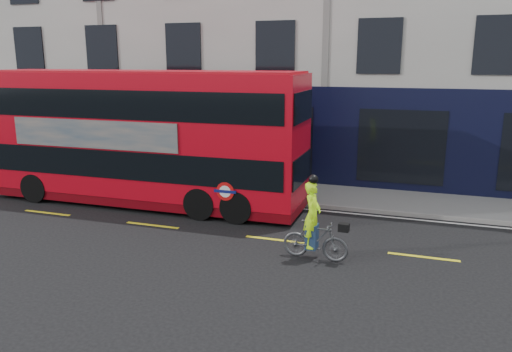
% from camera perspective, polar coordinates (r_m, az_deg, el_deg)
% --- Properties ---
extents(ground, '(120.00, 120.00, 0.00)m').
position_cam_1_polar(ground, '(13.02, 0.41, -9.49)').
color(ground, black).
rests_on(ground, ground).
extents(pavement, '(60.00, 3.00, 0.12)m').
position_cam_1_polar(pavement, '(18.96, 6.59, -2.08)').
color(pavement, gray).
rests_on(pavement, ground).
extents(kerb, '(60.00, 0.12, 0.13)m').
position_cam_1_polar(kerb, '(17.55, 5.55, -3.29)').
color(kerb, gray).
rests_on(kerb, ground).
extents(building_terrace, '(50.00, 10.07, 15.00)m').
position_cam_1_polar(building_terrace, '(24.77, 10.40, 18.69)').
color(building_terrace, beige).
rests_on(building_terrace, ground).
extents(road_edge_line, '(58.00, 0.10, 0.01)m').
position_cam_1_polar(road_edge_line, '(17.28, 5.31, -3.75)').
color(road_edge_line, silver).
rests_on(road_edge_line, ground).
extents(lane_dashes, '(58.00, 0.12, 0.01)m').
position_cam_1_polar(lane_dashes, '(14.35, 2.31, -7.28)').
color(lane_dashes, yellow).
rests_on(lane_dashes, ground).
extents(bus, '(11.58, 2.76, 4.66)m').
position_cam_1_polar(bus, '(17.92, -12.84, 4.40)').
color(bus, red).
rests_on(bus, ground).
extents(cyclist, '(1.74, 0.65, 2.23)m').
position_cam_1_polar(cyclist, '(12.86, 6.69, -6.29)').
color(cyclist, '#4A4C50').
rests_on(cyclist, ground).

